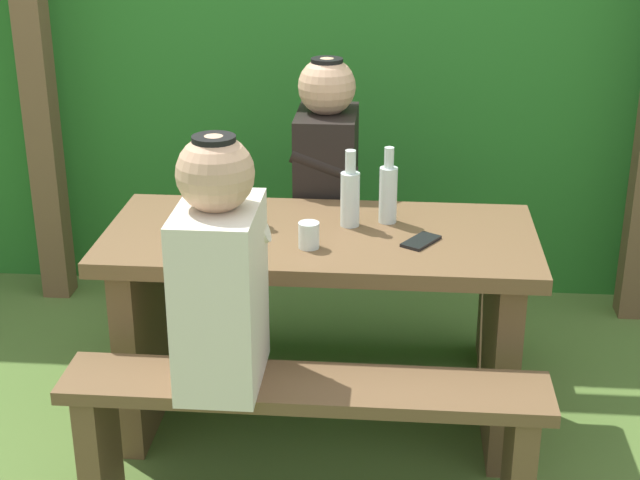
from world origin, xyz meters
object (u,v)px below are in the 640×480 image
object	(u,v)px
bench_far	(331,276)
bottle_center	(350,195)
cell_phone	(421,241)
picnic_table	(320,296)
drinking_glass	(309,235)
bench_near	(305,422)
bottle_right	(388,192)
person_black_coat	(327,162)
person_white_shirt	(220,272)
bottle_left	(239,191)

from	to	relation	value
bench_far	bottle_center	xyz separation A→B (m)	(0.09, -0.45, 0.49)
bottle_center	cell_phone	bearing A→B (deg)	-30.02
picnic_table	drinking_glass	size ratio (longest dim) A/B	16.97
bottle_center	cell_phone	size ratio (longest dim) A/B	1.84
bench_near	bench_far	size ratio (longest dim) A/B	1.00
bench_far	bottle_center	distance (m)	0.67
bottle_right	cell_phone	world-z (taller)	bottle_right
picnic_table	bottle_right	distance (m)	0.41
picnic_table	person_black_coat	xyz separation A→B (m)	(-0.02, 0.51, 0.31)
picnic_table	bottle_right	bearing A→B (deg)	27.94
bench_far	person_white_shirt	world-z (taller)	person_white_shirt
drinking_glass	bottle_left	xyz separation A→B (m)	(-0.25, 0.22, 0.06)
person_black_coat	bottle_center	bearing A→B (deg)	-75.87
bench_near	bench_far	distance (m)	1.04
bottle_left	bottle_center	size ratio (longest dim) A/B	0.99
bottle_left	cell_phone	size ratio (longest dim) A/B	1.82
picnic_table	bottle_left	bearing A→B (deg)	162.97
person_white_shirt	bottle_right	xyz separation A→B (m)	(0.45, 0.63, 0.03)
picnic_table	person_black_coat	bearing A→B (deg)	92.12
person_white_shirt	bottle_right	distance (m)	0.77
person_white_shirt	bottle_right	bearing A→B (deg)	54.56
drinking_glass	bottle_right	xyz separation A→B (m)	(0.24, 0.25, 0.06)
bench_near	cell_phone	size ratio (longest dim) A/B	10.00
person_black_coat	bottle_left	world-z (taller)	person_black_coat
person_black_coat	bottle_right	bearing A→B (deg)	-59.59
drinking_glass	bottle_right	distance (m)	0.35
person_white_shirt	person_black_coat	world-z (taller)	same
picnic_table	bench_near	xyz separation A→B (m)	(0.00, -0.52, -0.16)
person_white_shirt	cell_phone	distance (m)	0.72
bench_near	bottle_left	size ratio (longest dim) A/B	5.51
picnic_table	bottle_left	xyz separation A→B (m)	(-0.28, 0.08, 0.33)
bench_near	cell_phone	bearing A→B (deg)	54.48
drinking_glass	bottle_center	size ratio (longest dim) A/B	0.32
person_white_shirt	person_black_coat	xyz separation A→B (m)	(0.21, 1.03, 0.00)
bottle_left	bottle_center	xyz separation A→B (m)	(0.37, -0.01, 0.00)
bench_far	bottle_left	xyz separation A→B (m)	(-0.28, -0.43, 0.49)
person_black_coat	bottle_center	xyz separation A→B (m)	(0.11, -0.44, 0.03)
picnic_table	bench_far	size ratio (longest dim) A/B	1.00
bench_far	bottle_right	bearing A→B (deg)	-61.86
person_white_shirt	bottle_center	distance (m)	0.67
picnic_table	bottle_center	world-z (taller)	bottle_center
bench_near	bottle_right	size ratio (longest dim) A/B	5.44
person_black_coat	bottle_center	world-z (taller)	person_black_coat
person_white_shirt	bottle_center	world-z (taller)	person_white_shirt
bench_far	bench_near	bearing A→B (deg)	-90.00
person_white_shirt	drinking_glass	size ratio (longest dim) A/B	8.72
picnic_table	bottle_center	size ratio (longest dim) A/B	5.45
cell_phone	person_black_coat	bearing A→B (deg)	152.84
bottle_right	bottle_center	xyz separation A→B (m)	(-0.12, -0.04, -0.00)
person_black_coat	person_white_shirt	bearing A→B (deg)	-101.69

